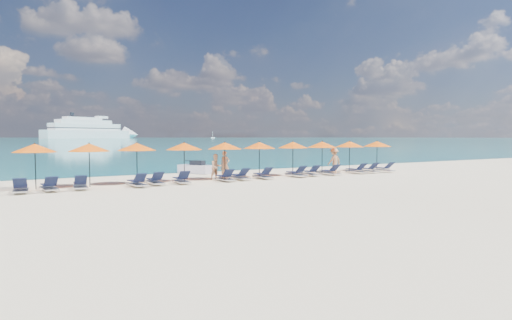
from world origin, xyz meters
TOP-DOWN VIEW (x-y plane):
  - ground at (0.00, 0.00)m, footprint 1400.00×1400.00m
  - sea at (0.00, 660.00)m, footprint 1600.00×1300.00m
  - cruise_ship at (91.64, 586.57)m, footprint 138.82×79.38m
  - sailboat_near at (113.03, 521.93)m, footprint 5.30×1.77m
  - sailboat_far at (254.05, 565.90)m, footprint 5.84×1.95m
  - jetski at (-1.26, 9.22)m, footprint 2.02×2.62m
  - beachgoer_a at (-0.91, 5.26)m, footprint 0.61×0.41m
  - beachgoer_b at (-1.87, 4.50)m, footprint 0.78×0.50m
  - beachgoer_c at (7.33, 4.60)m, footprint 1.18×0.63m
  - umbrella_0 at (-11.43, 4.73)m, footprint 2.10×2.10m
  - umbrella_1 at (-8.97, 4.60)m, footprint 2.10×2.10m
  - umbrella_2 at (-6.49, 4.77)m, footprint 2.10×2.10m
  - umbrella_3 at (-3.84, 4.57)m, footprint 2.10×2.10m
  - umbrella_4 at (-1.23, 4.63)m, footprint 2.10×2.10m
  - umbrella_5 at (1.22, 4.67)m, footprint 2.10×2.10m
  - umbrella_6 at (3.78, 4.62)m, footprint 2.10×2.10m
  - umbrella_7 at (6.29, 4.66)m, footprint 2.10×2.10m
  - umbrella_8 at (8.87, 4.73)m, footprint 2.10×2.10m
  - umbrella_9 at (11.58, 4.66)m, footprint 2.10×2.10m
  - lounger_0 at (-12.12, 3.45)m, footprint 0.72×1.73m
  - lounger_1 at (-10.94, 3.53)m, footprint 0.75×1.74m
  - lounger_2 at (-9.58, 3.54)m, footprint 0.76×1.74m
  - lounger_3 at (-6.92, 3.21)m, footprint 0.73×1.74m
  - lounger_4 at (-5.85, 3.61)m, footprint 0.67×1.72m
  - lounger_5 at (-4.45, 3.43)m, footprint 0.75×1.74m
  - lounger_6 at (-1.85, 3.39)m, footprint 0.72×1.73m
  - lounger_7 at (-0.78, 3.60)m, footprint 0.70×1.73m
  - lounger_8 at (0.79, 3.51)m, footprint 0.71×1.73m
  - lounger_9 at (3.25, 3.47)m, footprint 0.65×1.71m
  - lounger_10 at (4.39, 3.52)m, footprint 0.73×1.74m
  - lounger_11 at (5.93, 3.39)m, footprint 0.69×1.72m
  - lounger_12 at (8.36, 3.44)m, footprint 0.63×1.70m
  - lounger_13 at (9.50, 3.45)m, footprint 0.63×1.70m
  - lounger_14 at (10.92, 3.34)m, footprint 0.67×1.72m

SIDE VIEW (x-z plane):
  - ground at x=0.00m, z-range 0.00..0.00m
  - sea at x=0.00m, z-range 0.00..0.01m
  - lounger_0 at x=-12.12m, z-range -0.09..0.56m
  - lounger_1 at x=-10.94m, z-range -0.09..0.56m
  - lounger_2 at x=-9.58m, z-range -0.09..0.56m
  - lounger_3 at x=-6.92m, z-range -0.09..0.56m
  - lounger_4 at x=-5.85m, z-range -0.09..0.56m
  - lounger_5 at x=-4.45m, z-range -0.09..0.56m
  - lounger_6 at x=-1.85m, z-range -0.09..0.56m
  - lounger_7 at x=-0.78m, z-range -0.09..0.56m
  - lounger_8 at x=0.79m, z-range -0.09..0.56m
  - lounger_9 at x=3.25m, z-range -0.09..0.56m
  - lounger_10 at x=4.39m, z-range -0.09..0.56m
  - lounger_11 at x=5.93m, z-range -0.09..0.56m
  - lounger_12 at x=8.36m, z-range -0.09..0.56m
  - lounger_13 at x=9.50m, z-range -0.09..0.56m
  - lounger_14 at x=10.92m, z-range -0.09..0.56m
  - jetski at x=-1.26m, z-range -0.08..0.81m
  - beachgoer_b at x=-1.87m, z-range 0.00..1.53m
  - beachgoer_a at x=-0.91m, z-range 0.00..1.66m
  - beachgoer_c at x=7.33m, z-range 0.00..1.76m
  - sailboat_near at x=113.03m, z-range -3.86..5.86m
  - sailboat_far at x=254.05m, z-range -4.25..6.45m
  - umbrella_0 at x=-11.43m, z-range 0.88..3.16m
  - umbrella_1 at x=-8.97m, z-range 0.88..3.16m
  - umbrella_2 at x=-6.49m, z-range 0.88..3.16m
  - umbrella_3 at x=-3.84m, z-range 0.88..3.16m
  - umbrella_4 at x=-1.23m, z-range 0.88..3.16m
  - umbrella_5 at x=1.22m, z-range 0.88..3.16m
  - umbrella_6 at x=3.78m, z-range 0.88..3.16m
  - umbrella_7 at x=6.29m, z-range 0.88..3.16m
  - umbrella_8 at x=8.87m, z-range 0.88..3.16m
  - umbrella_9 at x=11.58m, z-range 0.88..3.16m
  - cruise_ship at x=91.64m, z-range -9.49..30.09m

